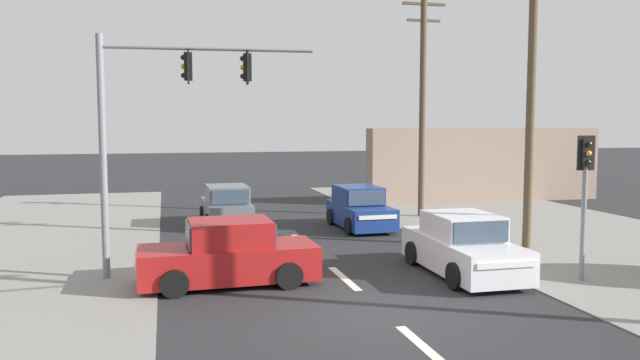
# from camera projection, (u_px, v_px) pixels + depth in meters

# --- Properties ---
(ground_plane) EXTENTS (140.00, 140.00, 0.00)m
(ground_plane) POSITION_uv_depth(u_px,v_px,m) (386.00, 314.00, 12.62)
(ground_plane) COLOR #28282B
(lane_dash_near) EXTENTS (0.20, 2.40, 0.01)m
(lane_dash_near) POSITION_uv_depth(u_px,v_px,m) (426.00, 348.00, 10.69)
(lane_dash_near) COLOR silver
(lane_dash_near) RESTS_ON ground
(lane_dash_mid) EXTENTS (0.20, 2.40, 0.01)m
(lane_dash_mid) POSITION_uv_depth(u_px,v_px,m) (344.00, 278.00, 15.52)
(lane_dash_mid) COLOR silver
(lane_dash_mid) RESTS_ON ground
(lane_dash_far) EXTENTS (0.20, 2.40, 0.01)m
(lane_dash_far) POSITION_uv_depth(u_px,v_px,m) (301.00, 241.00, 20.35)
(lane_dash_far) COLOR silver
(lane_dash_far) RESTS_ON ground
(utility_pole_midground_right) EXTENTS (1.80, 0.26, 9.70)m
(utility_pole_midground_right) POSITION_uv_depth(u_px,v_px,m) (531.00, 82.00, 18.85)
(utility_pole_midground_right) COLOR brown
(utility_pole_midground_right) RESTS_ON ground
(utility_pole_background_right) EXTENTS (1.80, 0.26, 9.05)m
(utility_pole_background_right) POSITION_uv_depth(u_px,v_px,m) (423.00, 100.00, 25.30)
(utility_pole_background_right) COLOR brown
(utility_pole_background_right) RESTS_ON ground
(traffic_signal_mast) EXTENTS (5.28, 0.52, 6.00)m
(traffic_signal_mast) POSITION_uv_depth(u_px,v_px,m) (157.00, 111.00, 15.35)
(traffic_signal_mast) COLOR slate
(traffic_signal_mast) RESTS_ON ground
(pedestal_signal_right_kerb) EXTENTS (0.44, 0.30, 3.56)m
(pedestal_signal_right_kerb) POSITION_uv_depth(u_px,v_px,m) (585.00, 183.00, 15.04)
(pedestal_signal_right_kerb) COLOR slate
(pedestal_signal_right_kerb) RESTS_ON ground
(shopfront_wall_far) EXTENTS (12.00, 1.00, 3.60)m
(shopfront_wall_far) POSITION_uv_depth(u_px,v_px,m) (485.00, 165.00, 30.57)
(shopfront_wall_far) COLOR gray
(shopfront_wall_far) RESTS_ON ground
(hatchback_oncoming_near) EXTENTS (1.83, 3.67, 1.53)m
(hatchback_oncoming_near) POSITION_uv_depth(u_px,v_px,m) (360.00, 209.00, 22.87)
(hatchback_oncoming_near) COLOR navy
(hatchback_oncoming_near) RESTS_ON ground
(sedan_crossing_left) EXTENTS (4.29, 1.99, 1.56)m
(sedan_crossing_left) POSITION_uv_depth(u_px,v_px,m) (229.00, 255.00, 14.89)
(sedan_crossing_left) COLOR maroon
(sedan_crossing_left) RESTS_ON ground
(hatchback_receding_far) EXTENTS (1.85, 3.68, 1.53)m
(hatchback_receding_far) POSITION_uv_depth(u_px,v_px,m) (227.00, 207.00, 23.51)
(hatchback_receding_far) COLOR slate
(hatchback_receding_far) RESTS_ON ground
(sedan_oncoming_mid) EXTENTS (1.92, 4.25, 1.56)m
(sedan_oncoming_mid) POSITION_uv_depth(u_px,v_px,m) (463.00, 247.00, 15.88)
(sedan_oncoming_mid) COLOR silver
(sedan_oncoming_mid) RESTS_ON ground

